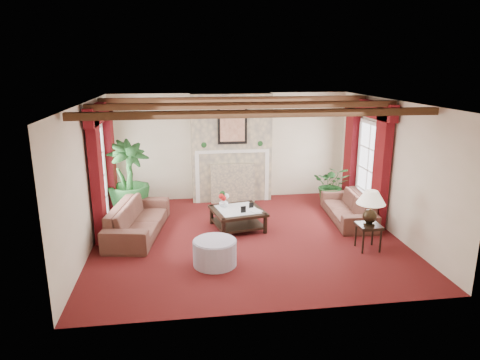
{
  "coord_description": "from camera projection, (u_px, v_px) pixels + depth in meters",
  "views": [
    {
      "loc": [
        -1.25,
        -7.97,
        3.37
      ],
      "look_at": [
        -0.08,
        0.4,
        1.09
      ],
      "focal_mm": 32.0,
      "sensor_mm": 36.0,
      "label": 1
    }
  ],
  "objects": [
    {
      "name": "right_wall",
      "position": [
        392.0,
        167.0,
        8.71
      ],
      "size": [
        0.02,
        5.5,
        2.7
      ],
      "primitive_type": "cube",
      "color": "beige",
      "rests_on": "ground"
    },
    {
      "name": "potted_palm",
      "position": [
        130.0,
        195.0,
        9.81
      ],
      "size": [
        2.65,
        2.68,
        0.97
      ],
      "primitive_type": "imported",
      "rotation": [
        0.0,
        0.0,
        0.66
      ],
      "color": "black",
      "rests_on": "ground"
    },
    {
      "name": "back_wall",
      "position": [
        230.0,
        147.0,
        10.94
      ],
      "size": [
        6.0,
        0.02,
        2.7
      ],
      "primitive_type": "cube",
      "color": "beige",
      "rests_on": "ground"
    },
    {
      "name": "left_wall",
      "position": [
        87.0,
        178.0,
        7.92
      ],
      "size": [
        0.02,
        5.5,
        2.7
      ],
      "primitive_type": "cube",
      "color": "beige",
      "rests_on": "ground"
    },
    {
      "name": "sofa_right",
      "position": [
        348.0,
        203.0,
        9.53
      ],
      "size": [
        2.08,
        0.92,
        0.77
      ],
      "primitive_type": "imported",
      "rotation": [
        0.0,
        0.0,
        -1.66
      ],
      "color": "#380F1A",
      "rests_on": "ground"
    },
    {
      "name": "sofa_left",
      "position": [
        138.0,
        214.0,
        8.71
      ],
      "size": [
        2.45,
        1.38,
        0.87
      ],
      "primitive_type": "imported",
      "rotation": [
        0.0,
        0.0,
        1.41
      ],
      "color": "#380F1A",
      "rests_on": "ground"
    },
    {
      "name": "photo_frame_a",
      "position": [
        243.0,
        210.0,
        8.79
      ],
      "size": [
        0.11,
        0.04,
        0.15
      ],
      "primitive_type": null,
      "rotation": [
        0.0,
        0.0,
        0.17
      ],
      "color": "black",
      "rests_on": "coffee_table"
    },
    {
      "name": "fireplace",
      "position": [
        231.0,
        93.0,
        10.4
      ],
      "size": [
        2.0,
        0.52,
        2.7
      ],
      "primitive_type": null,
      "color": "tan",
      "rests_on": "ground"
    },
    {
      "name": "ceiling_beams",
      "position": [
        247.0,
        105.0,
        7.98
      ],
      "size": [
        6.0,
        3.0,
        0.12
      ],
      "primitive_type": null,
      "color": "#371D11",
      "rests_on": "ceiling"
    },
    {
      "name": "french_door_left",
      "position": [
        95.0,
        128.0,
        8.67
      ],
      "size": [
        0.1,
        1.1,
        2.16
      ],
      "primitive_type": null,
      "color": "white",
      "rests_on": "ground"
    },
    {
      "name": "curtains_left",
      "position": [
        99.0,
        107.0,
        8.58
      ],
      "size": [
        0.2,
        2.4,
        2.55
      ],
      "primitive_type": null,
      "color": "#540B0B",
      "rests_on": "ground"
    },
    {
      "name": "small_plant",
      "position": [
        332.0,
        189.0,
        10.63
      ],
      "size": [
        1.6,
        1.63,
        0.77
      ],
      "primitive_type": "imported",
      "rotation": [
        0.0,
        0.0,
        -0.39
      ],
      "color": "black",
      "rests_on": "ground"
    },
    {
      "name": "book",
      "position": [
        251.0,
        205.0,
        8.82
      ],
      "size": [
        0.24,
        0.2,
        0.3
      ],
      "primitive_type": "imported",
      "rotation": [
        0.0,
        0.0,
        0.47
      ],
      "color": "black",
      "rests_on": "coffee_table"
    },
    {
      "name": "floor",
      "position": [
        247.0,
        237.0,
        8.67
      ],
      "size": [
        6.0,
        6.0,
        0.0
      ],
      "primitive_type": "plane",
      "color": "#3F0B0F",
      "rests_on": "ground"
    },
    {
      "name": "side_table",
      "position": [
        368.0,
        237.0,
        8.03
      ],
      "size": [
        0.48,
        0.48,
        0.5
      ],
      "primitive_type": null,
      "rotation": [
        0.0,
        0.0,
        0.15
      ],
      "color": "black",
      "rests_on": "ground"
    },
    {
      "name": "french_door_right",
      "position": [
        373.0,
        123.0,
        9.46
      ],
      "size": [
        0.1,
        1.1,
        2.16
      ],
      "primitive_type": null,
      "color": "white",
      "rests_on": "ground"
    },
    {
      "name": "curtains_right",
      "position": [
        369.0,
        104.0,
        9.34
      ],
      "size": [
        0.2,
        2.4,
        2.55
      ],
      "primitive_type": null,
      "color": "#540B0B",
      "rests_on": "ground"
    },
    {
      "name": "photo_frame_b",
      "position": [
        251.0,
        205.0,
        9.08
      ],
      "size": [
        0.1,
        0.03,
        0.13
      ],
      "primitive_type": null,
      "rotation": [
        0.0,
        0.0,
        0.11
      ],
      "color": "black",
      "rests_on": "coffee_table"
    },
    {
      "name": "table_lamp",
      "position": [
        370.0,
        207.0,
        7.88
      ],
      "size": [
        0.53,
        0.53,
        0.67
      ],
      "primitive_type": null,
      "color": "black",
      "rests_on": "side_table"
    },
    {
      "name": "flower_vase",
      "position": [
        224.0,
        203.0,
        9.16
      ],
      "size": [
        0.32,
        0.32,
        0.2
      ],
      "primitive_type": "imported",
      "rotation": [
        0.0,
        0.0,
        -0.32
      ],
      "color": "silver",
      "rests_on": "coffee_table"
    },
    {
      "name": "ottoman",
      "position": [
        215.0,
        253.0,
        7.42
      ],
      "size": [
        0.76,
        0.76,
        0.44
      ],
      "primitive_type": "cylinder",
      "color": "gray",
      "rests_on": "ground"
    },
    {
      "name": "coffee_table",
      "position": [
        238.0,
        219.0,
        9.07
      ],
      "size": [
        1.21,
        1.21,
        0.42
      ],
      "primitive_type": null,
      "rotation": [
        0.0,
        0.0,
        0.2
      ],
      "color": "black",
      "rests_on": "ground"
    },
    {
      "name": "ceiling",
      "position": [
        247.0,
        102.0,
        7.96
      ],
      "size": [
        6.0,
        6.0,
        0.0
      ],
      "primitive_type": "plane",
      "rotation": [
        3.14,
        0.0,
        0.0
      ],
      "color": "white",
      "rests_on": "floor"
    }
  ]
}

